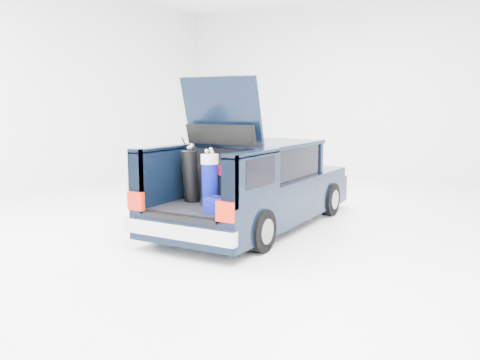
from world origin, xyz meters
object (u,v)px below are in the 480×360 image
Objects in this scene: car at (258,186)px; blue_golf_bag at (210,180)px; black_golf_bag at (191,176)px; blue_duffel at (222,206)px; red_suitcase at (231,187)px.

car is 1.56m from blue_golf_bag.
black_golf_bag is 0.46m from blue_golf_bag.
blue_duffel is (0.86, -0.49, -0.29)m from black_golf_bag.
blue_golf_bag is (0.44, -0.14, -0.01)m from black_golf_bag.
blue_golf_bag is at bearing 135.45° from blue_duffel.
red_suitcase is at bearing 11.99° from black_golf_bag.
car is at bearing 98.45° from blue_duffel.
blue_golf_bag is (-0.28, -0.13, 0.10)m from red_suitcase.
black_golf_bag reaches higher than blue_golf_bag.
car reaches higher than blue_duffel.
red_suitcase is 0.53m from blue_duffel.
blue_golf_bag is at bearing -141.68° from red_suitcase.
blue_duffel is at bearing -76.66° from car.
black_golf_bag is 1.91× the size of blue_duffel.
black_golf_bag reaches higher than blue_duffel.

